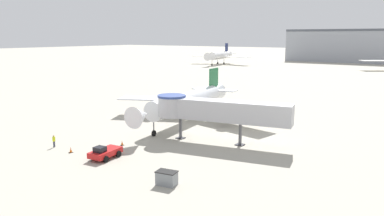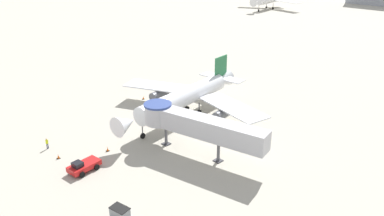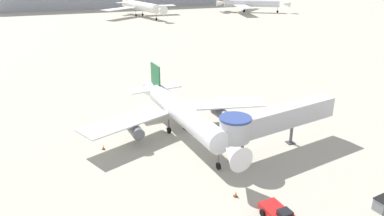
{
  "view_description": "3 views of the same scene",
  "coord_description": "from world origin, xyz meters",
  "px_view_note": "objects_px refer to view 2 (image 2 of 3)",
  "views": [
    {
      "loc": [
        35.97,
        -50.41,
        14.69
      ],
      "look_at": [
        5.47,
        -6.39,
        4.31
      ],
      "focal_mm": 35.0,
      "sensor_mm": 36.0,
      "label": 1
    },
    {
      "loc": [
        42.37,
        -40.45,
        27.0
      ],
      "look_at": [
        5.33,
        -3.34,
        4.67
      ],
      "focal_mm": 35.0,
      "sensor_mm": 36.0,
      "label": 2
    },
    {
      "loc": [
        -16.14,
        -46.95,
        24.44
      ],
      "look_at": [
        0.22,
        -0.97,
        5.19
      ],
      "focal_mm": 35.0,
      "sensor_mm": 36.0,
      "label": 3
    }
  ],
  "objects_px": {
    "service_container_gray": "(120,213)",
    "traffic_cone_near_nose": "(108,149)",
    "ground_crew_marshaller": "(47,143)",
    "main_airplane": "(187,97)",
    "traffic_cone_apron_front": "(58,156)",
    "pushback_tug_red": "(83,166)",
    "traffic_cone_port_wing": "(143,98)",
    "jet_bridge": "(193,124)"
  },
  "relations": [
    {
      "from": "service_container_gray",
      "to": "traffic_cone_near_nose",
      "type": "bearing_deg",
      "value": 151.72
    },
    {
      "from": "main_airplane",
      "to": "traffic_cone_apron_front",
      "type": "height_order",
      "value": "main_airplane"
    },
    {
      "from": "traffic_cone_apron_front",
      "to": "ground_crew_marshaller",
      "type": "xyz_separation_m",
      "value": [
        -3.76,
        0.23,
        0.62
      ]
    },
    {
      "from": "jet_bridge",
      "to": "traffic_cone_port_wing",
      "type": "relative_size",
      "value": 27.94
    },
    {
      "from": "service_container_gray",
      "to": "traffic_cone_apron_front",
      "type": "xyz_separation_m",
      "value": [
        -16.67,
        1.27,
        -0.37
      ]
    },
    {
      "from": "traffic_cone_apron_front",
      "to": "traffic_cone_near_nose",
      "type": "relative_size",
      "value": 0.99
    },
    {
      "from": "service_container_gray",
      "to": "traffic_cone_near_nose",
      "type": "relative_size",
      "value": 3.14
    },
    {
      "from": "main_airplane",
      "to": "ground_crew_marshaller",
      "type": "relative_size",
      "value": 17.88
    },
    {
      "from": "traffic_cone_port_wing",
      "to": "main_airplane",
      "type": "bearing_deg",
      "value": 2.12
    },
    {
      "from": "pushback_tug_red",
      "to": "traffic_cone_near_nose",
      "type": "relative_size",
      "value": 6.02
    },
    {
      "from": "traffic_cone_near_nose",
      "to": "traffic_cone_port_wing",
      "type": "bearing_deg",
      "value": 127.28
    },
    {
      "from": "jet_bridge",
      "to": "main_airplane",
      "type": "bearing_deg",
      "value": 127.89
    },
    {
      "from": "pushback_tug_red",
      "to": "ground_crew_marshaller",
      "type": "relative_size",
      "value": 2.62
    },
    {
      "from": "main_airplane",
      "to": "ground_crew_marshaller",
      "type": "distance_m",
      "value": 23.53
    },
    {
      "from": "jet_bridge",
      "to": "traffic_cone_apron_front",
      "type": "relative_size",
      "value": 26.42
    },
    {
      "from": "main_airplane",
      "to": "traffic_cone_near_nose",
      "type": "relative_size",
      "value": 41.04
    },
    {
      "from": "pushback_tug_red",
      "to": "traffic_cone_near_nose",
      "type": "xyz_separation_m",
      "value": [
        -2.29,
        5.17,
        -0.42
      ]
    },
    {
      "from": "service_container_gray",
      "to": "traffic_cone_port_wing",
      "type": "bearing_deg",
      "value": 137.74
    },
    {
      "from": "main_airplane",
      "to": "jet_bridge",
      "type": "height_order",
      "value": "main_airplane"
    },
    {
      "from": "service_container_gray",
      "to": "traffic_cone_port_wing",
      "type": "distance_m",
      "value": 35.15
    },
    {
      "from": "pushback_tug_red",
      "to": "ground_crew_marshaller",
      "type": "xyz_separation_m",
      "value": [
        -9.14,
        -0.63,
        0.19
      ]
    },
    {
      "from": "service_container_gray",
      "to": "traffic_cone_near_nose",
      "type": "xyz_separation_m",
      "value": [
        -13.58,
        7.31,
        -0.37
      ]
    },
    {
      "from": "jet_bridge",
      "to": "traffic_cone_apron_front",
      "type": "xyz_separation_m",
      "value": [
        -12.26,
        -14.43,
        -4.27
      ]
    },
    {
      "from": "jet_bridge",
      "to": "ground_crew_marshaller",
      "type": "height_order",
      "value": "jet_bridge"
    },
    {
      "from": "service_container_gray",
      "to": "traffic_cone_port_wing",
      "type": "relative_size",
      "value": 3.35
    },
    {
      "from": "main_airplane",
      "to": "traffic_cone_apron_front",
      "type": "relative_size",
      "value": 41.44
    },
    {
      "from": "ground_crew_marshaller",
      "to": "pushback_tug_red",
      "type": "bearing_deg",
      "value": -88.17
    },
    {
      "from": "traffic_cone_near_nose",
      "to": "ground_crew_marshaller",
      "type": "bearing_deg",
      "value": -139.72
    },
    {
      "from": "traffic_cone_near_nose",
      "to": "service_container_gray",
      "type": "bearing_deg",
      "value": -28.28
    },
    {
      "from": "pushback_tug_red",
      "to": "service_container_gray",
      "type": "height_order",
      "value": "pushback_tug_red"
    },
    {
      "from": "traffic_cone_apron_front",
      "to": "traffic_cone_near_nose",
      "type": "xyz_separation_m",
      "value": [
        3.09,
        6.04,
        0.0
      ]
    },
    {
      "from": "main_airplane",
      "to": "traffic_cone_port_wing",
      "type": "height_order",
      "value": "main_airplane"
    },
    {
      "from": "traffic_cone_apron_front",
      "to": "traffic_cone_near_nose",
      "type": "distance_m",
      "value": 6.78
    },
    {
      "from": "jet_bridge",
      "to": "pushback_tug_red",
      "type": "xyz_separation_m",
      "value": [
        -6.88,
        -13.56,
        -3.84
      ]
    },
    {
      "from": "service_container_gray",
      "to": "traffic_cone_near_nose",
      "type": "distance_m",
      "value": 15.42
    },
    {
      "from": "ground_crew_marshaller",
      "to": "service_container_gray",
      "type": "bearing_deg",
      "value": -96.34
    },
    {
      "from": "main_airplane",
      "to": "ground_crew_marshaller",
      "type": "bearing_deg",
      "value": -111.91
    },
    {
      "from": "pushback_tug_red",
      "to": "service_container_gray",
      "type": "xyz_separation_m",
      "value": [
        11.29,
        -2.13,
        -0.06
      ]
    },
    {
      "from": "jet_bridge",
      "to": "pushback_tug_red",
      "type": "height_order",
      "value": "jet_bridge"
    },
    {
      "from": "main_airplane",
      "to": "service_container_gray",
      "type": "relative_size",
      "value": 13.08
    },
    {
      "from": "jet_bridge",
      "to": "traffic_cone_apron_front",
      "type": "bearing_deg",
      "value": -142.38
    },
    {
      "from": "main_airplane",
      "to": "ground_crew_marshaller",
      "type": "xyz_separation_m",
      "value": [
        -6.08,
        -22.57,
        -2.66
      ]
    }
  ]
}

